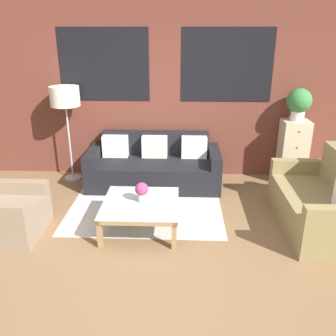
% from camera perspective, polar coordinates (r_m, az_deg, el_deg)
% --- Properties ---
extents(ground_plane, '(16.00, 16.00, 0.00)m').
position_cam_1_polar(ground_plane, '(4.01, -2.04, -13.79)').
color(ground_plane, brown).
extents(wall_back_brick, '(8.40, 0.09, 2.80)m').
position_cam_1_polar(wall_back_brick, '(5.79, -0.41, 12.36)').
color(wall_back_brick, brown).
rests_on(wall_back_brick, ground_plane).
extents(rug, '(2.09, 1.73, 0.00)m').
position_cam_1_polar(rug, '(5.04, -3.53, -5.98)').
color(rug, '#BCB7B2').
rests_on(rug, ground_plane).
extents(couch_dark, '(2.04, 0.88, 0.78)m').
position_cam_1_polar(couch_dark, '(5.62, -2.24, 0.20)').
color(couch_dark, black).
rests_on(couch_dark, ground_plane).
extents(settee_vintage, '(0.80, 1.56, 0.92)m').
position_cam_1_polar(settee_vintage, '(4.78, 23.27, -5.27)').
color(settee_vintage, olive).
rests_on(settee_vintage, ground_plane).
extents(armchair_corner, '(0.80, 0.78, 0.84)m').
position_cam_1_polar(armchair_corner, '(4.66, -24.86, -6.63)').
color(armchair_corner, '#84705B').
rests_on(armchair_corner, ground_plane).
extents(coffee_table, '(0.91, 0.91, 0.36)m').
position_cam_1_polar(coffee_table, '(4.34, -4.42, -6.09)').
color(coffee_table, silver).
rests_on(coffee_table, ground_plane).
extents(floor_lamp, '(0.45, 0.45, 1.51)m').
position_cam_1_polar(floor_lamp, '(5.76, -16.19, 10.57)').
color(floor_lamp, '#B2B2B7').
rests_on(floor_lamp, ground_plane).
extents(drawer_cabinet, '(0.41, 0.40, 1.00)m').
position_cam_1_polar(drawer_cabinet, '(6.00, 19.34, 2.54)').
color(drawer_cabinet, '#C6B793').
rests_on(drawer_cabinet, ground_plane).
extents(potted_plant, '(0.37, 0.37, 0.49)m').
position_cam_1_polar(potted_plant, '(5.81, 20.28, 9.85)').
color(potted_plant, silver).
rests_on(potted_plant, drawer_cabinet).
extents(flower_vase, '(0.16, 0.16, 0.24)m').
position_cam_1_polar(flower_vase, '(4.29, -4.24, -3.69)').
color(flower_vase, '#ADBCC6').
rests_on(flower_vase, coffee_table).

